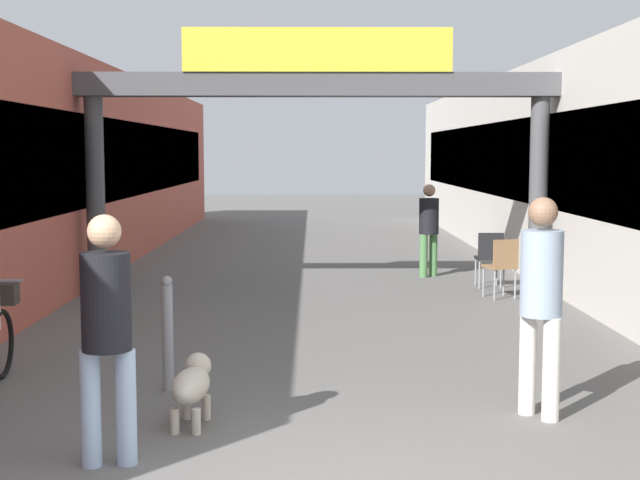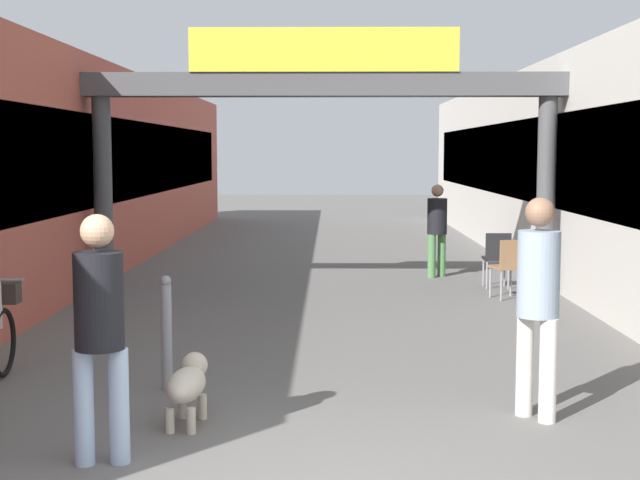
{
  "view_description": "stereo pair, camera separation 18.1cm",
  "coord_description": "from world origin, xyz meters",
  "px_view_note": "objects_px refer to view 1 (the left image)",
  "views": [
    {
      "loc": [
        -0.07,
        -5.01,
        2.17
      ],
      "look_at": [
        0.0,
        3.71,
        1.3
      ],
      "focal_mm": 50.0,
      "sensor_mm": 36.0,
      "label": 1
    },
    {
      "loc": [
        0.11,
        -5.01,
        2.17
      ],
      "look_at": [
        0.0,
        3.71,
        1.3
      ],
      "focal_mm": 50.0,
      "sensor_mm": 36.0,
      "label": 2
    }
  ],
  "objects_px": {
    "pedestrian_companion": "(541,291)",
    "cafe_chair_black_farther": "(489,254)",
    "pedestrian_with_dog": "(107,323)",
    "pedestrian_carrying_crate": "(429,224)",
    "bollard_post_metal": "(168,332)",
    "cafe_chair_wood_nearer": "(502,263)",
    "dog_on_leash": "(192,384)"
  },
  "relations": [
    {
      "from": "pedestrian_companion",
      "to": "cafe_chair_black_farther",
      "type": "relative_size",
      "value": 2.03
    },
    {
      "from": "pedestrian_companion",
      "to": "bollard_post_metal",
      "type": "height_order",
      "value": "pedestrian_companion"
    },
    {
      "from": "dog_on_leash",
      "to": "cafe_chair_black_farther",
      "type": "relative_size",
      "value": 0.82
    },
    {
      "from": "pedestrian_with_dog",
      "to": "pedestrian_carrying_crate",
      "type": "bearing_deg",
      "value": 69.85
    },
    {
      "from": "pedestrian_carrying_crate",
      "to": "bollard_post_metal",
      "type": "height_order",
      "value": "pedestrian_carrying_crate"
    },
    {
      "from": "dog_on_leash",
      "to": "cafe_chair_black_farther",
      "type": "bearing_deg",
      "value": 62.09
    },
    {
      "from": "pedestrian_carrying_crate",
      "to": "pedestrian_with_dog",
      "type": "bearing_deg",
      "value": -110.15
    },
    {
      "from": "cafe_chair_wood_nearer",
      "to": "cafe_chair_black_farther",
      "type": "xyz_separation_m",
      "value": [
        0.02,
        1.08,
        0.0
      ]
    },
    {
      "from": "pedestrian_carrying_crate",
      "to": "cafe_chair_black_farther",
      "type": "bearing_deg",
      "value": -57.76
    },
    {
      "from": "dog_on_leash",
      "to": "cafe_chair_black_farther",
      "type": "height_order",
      "value": "cafe_chair_black_farther"
    },
    {
      "from": "pedestrian_carrying_crate",
      "to": "pedestrian_companion",
      "type": "bearing_deg",
      "value": -91.16
    },
    {
      "from": "bollard_post_metal",
      "to": "cafe_chair_black_farther",
      "type": "relative_size",
      "value": 1.18
    },
    {
      "from": "pedestrian_companion",
      "to": "bollard_post_metal",
      "type": "xyz_separation_m",
      "value": [
        -3.17,
        0.87,
        -0.51
      ]
    },
    {
      "from": "pedestrian_with_dog",
      "to": "cafe_chair_black_farther",
      "type": "height_order",
      "value": "pedestrian_with_dog"
    },
    {
      "from": "bollard_post_metal",
      "to": "cafe_chair_wood_nearer",
      "type": "bearing_deg",
      "value": 50.65
    },
    {
      "from": "cafe_chair_black_farther",
      "to": "pedestrian_with_dog",
      "type": "bearing_deg",
      "value": -117.7
    },
    {
      "from": "cafe_chair_black_farther",
      "to": "pedestrian_carrying_crate",
      "type": "bearing_deg",
      "value": 122.24
    },
    {
      "from": "pedestrian_carrying_crate",
      "to": "dog_on_leash",
      "type": "height_order",
      "value": "pedestrian_carrying_crate"
    },
    {
      "from": "pedestrian_with_dog",
      "to": "cafe_chair_wood_nearer",
      "type": "bearing_deg",
      "value": 58.93
    },
    {
      "from": "cafe_chair_wood_nearer",
      "to": "cafe_chair_black_farther",
      "type": "relative_size",
      "value": 1.0
    },
    {
      "from": "pedestrian_with_dog",
      "to": "dog_on_leash",
      "type": "bearing_deg",
      "value": 63.97
    },
    {
      "from": "pedestrian_with_dog",
      "to": "pedestrian_companion",
      "type": "bearing_deg",
      "value": 18.61
    },
    {
      "from": "pedestrian_companion",
      "to": "pedestrian_carrying_crate",
      "type": "xyz_separation_m",
      "value": [
        0.17,
        8.23,
        -0.13
      ]
    },
    {
      "from": "pedestrian_companion",
      "to": "pedestrian_carrying_crate",
      "type": "bearing_deg",
      "value": 88.84
    },
    {
      "from": "pedestrian_companion",
      "to": "cafe_chair_black_farther",
      "type": "xyz_separation_m",
      "value": [
        0.97,
        6.96,
        -0.5
      ]
    },
    {
      "from": "pedestrian_with_dog",
      "to": "pedestrian_carrying_crate",
      "type": "relative_size",
      "value": 1.09
    },
    {
      "from": "pedestrian_companion",
      "to": "dog_on_leash",
      "type": "bearing_deg",
      "value": -176.47
    },
    {
      "from": "cafe_chair_wood_nearer",
      "to": "cafe_chair_black_farther",
      "type": "distance_m",
      "value": 1.08
    },
    {
      "from": "cafe_chair_black_farther",
      "to": "cafe_chair_wood_nearer",
      "type": "bearing_deg",
      "value": -91.29
    },
    {
      "from": "dog_on_leash",
      "to": "cafe_chair_wood_nearer",
      "type": "distance_m",
      "value": 7.13
    },
    {
      "from": "pedestrian_with_dog",
      "to": "pedestrian_carrying_crate",
      "type": "distance_m",
      "value": 9.94
    },
    {
      "from": "dog_on_leash",
      "to": "pedestrian_with_dog",
      "type": "bearing_deg",
      "value": -116.03
    }
  ]
}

